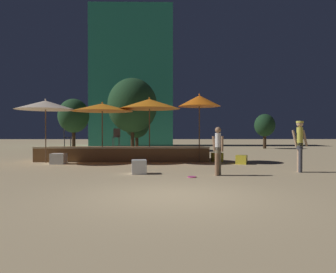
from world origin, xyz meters
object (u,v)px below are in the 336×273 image
(patio_umbrella_0, at_px, (102,107))
(background_tree_3, at_px, (137,124))
(frisbee_disc, at_px, (192,177))
(cube_seat_0, at_px, (59,159))
(background_tree_0, at_px, (132,105))
(patio_umbrella_3, at_px, (46,105))
(person_1, at_px, (300,142))
(person_0, at_px, (218,150))
(bistro_chair_1, at_px, (117,135))
(patio_umbrella_2, at_px, (149,104))
(background_tree_1, at_px, (265,125))
(cube_seat_3, at_px, (139,167))
(bistro_chair_0, at_px, (66,135))
(background_tree_2, at_px, (74,116))
(cube_seat_1, at_px, (242,160))
(patio_umbrella_1, at_px, (199,101))
(cube_seat_2, at_px, (217,157))

(patio_umbrella_0, distance_m, background_tree_3, 11.89)
(frisbee_disc, height_order, background_tree_3, background_tree_3)
(cube_seat_0, relative_size, background_tree_0, 0.11)
(patio_umbrella_3, height_order, person_1, patio_umbrella_3)
(person_0, distance_m, bistro_chair_1, 7.45)
(person_0, distance_m, frisbee_disc, 1.33)
(patio_umbrella_2, bearing_deg, cube_seat_0, -167.26)
(patio_umbrella_0, bearing_deg, person_0, -46.16)
(person_1, bearing_deg, patio_umbrella_0, -112.25)
(frisbee_disc, height_order, background_tree_1, background_tree_1)
(cube_seat_3, distance_m, bistro_chair_0, 6.48)
(bistro_chair_1, bearing_deg, background_tree_2, 119.95)
(person_1, distance_m, bistro_chair_0, 10.80)
(cube_seat_0, height_order, cube_seat_1, cube_seat_0)
(frisbee_disc, xyz_separation_m, background_tree_3, (-3.18, 17.32, 2.12))
(background_tree_1, bearing_deg, cube_seat_1, -111.07)
(cube_seat_0, bearing_deg, patio_umbrella_0, 26.82)
(patio_umbrella_1, height_order, person_1, patio_umbrella_1)
(patio_umbrella_2, bearing_deg, patio_umbrella_0, -179.78)
(person_0, distance_m, person_1, 3.21)
(patio_umbrella_2, height_order, cube_seat_2, patio_umbrella_2)
(patio_umbrella_1, height_order, background_tree_1, patio_umbrella_1)
(cube_seat_0, bearing_deg, patio_umbrella_3, 147.46)
(patio_umbrella_2, height_order, person_0, patio_umbrella_2)
(patio_umbrella_0, bearing_deg, background_tree_3, 86.67)
(cube_seat_1, relative_size, cube_seat_3, 1.11)
(cube_seat_1, distance_m, cube_seat_3, 5.52)
(person_0, bearing_deg, patio_umbrella_0, 82.52)
(patio_umbrella_1, height_order, cube_seat_2, patio_umbrella_1)
(patio_umbrella_0, xyz_separation_m, bistro_chair_0, (-1.90, 0.47, -1.36))
(cube_seat_3, bearing_deg, background_tree_1, 60.62)
(cube_seat_3, bearing_deg, background_tree_3, 94.97)
(background_tree_0, bearing_deg, patio_umbrella_1, -67.37)
(bistro_chair_0, bearing_deg, cube_seat_1, -120.62)
(patio_umbrella_1, xyz_separation_m, person_0, (0.10, -4.78, -2.08))
(patio_umbrella_2, relative_size, cube_seat_0, 4.91)
(person_1, height_order, frisbee_disc, person_1)
(cube_seat_2, relative_size, background_tree_0, 0.10)
(cube_seat_1, distance_m, background_tree_3, 14.36)
(background_tree_3, bearing_deg, patio_umbrella_2, -82.37)
(patio_umbrella_3, xyz_separation_m, background_tree_1, (14.40, 13.20, -0.68))
(patio_umbrella_1, relative_size, patio_umbrella_3, 1.09)
(cube_seat_2, xyz_separation_m, background_tree_2, (-9.83, 10.40, 2.52))
(cube_seat_3, bearing_deg, patio_umbrella_3, 138.98)
(patio_umbrella_2, distance_m, bistro_chair_0, 4.48)
(person_0, height_order, person_1, person_1)
(background_tree_0, bearing_deg, person_1, -62.16)
(person_0, bearing_deg, background_tree_1, 16.99)
(cube_seat_2, bearing_deg, bistro_chair_0, 176.89)
(patio_umbrella_2, distance_m, cube_seat_2, 4.19)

